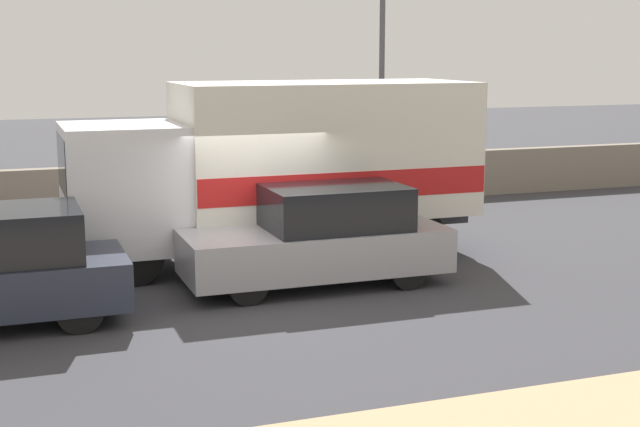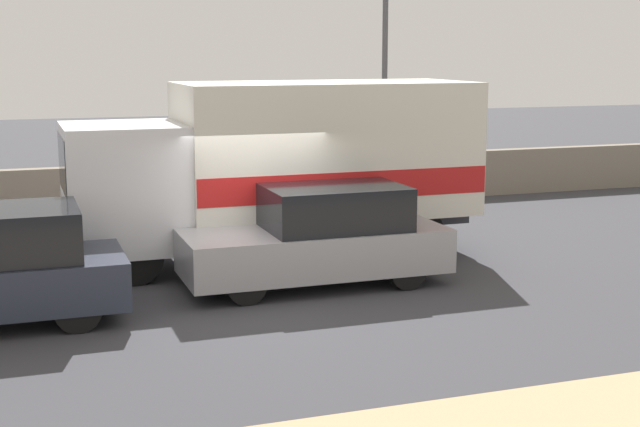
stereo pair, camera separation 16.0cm
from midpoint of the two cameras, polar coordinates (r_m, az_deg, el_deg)
The scene contains 5 objects.
ground_plane at distance 14.80m, azimuth -3.51°, elevation -4.87°, with size 80.00×80.00×0.00m, color #38383D.
stone_wall_backdrop at distance 21.80m, azimuth -9.04°, elevation 1.62°, with size 60.00×0.35×1.23m.
street_lamp at distance 22.63m, azimuth 3.78°, elevation 9.94°, with size 0.56×0.28×6.35m.
box_truck at distance 16.61m, azimuth -2.38°, elevation 3.20°, with size 7.51×2.54×3.31m.
car_hatchback at distance 14.87m, azimuth -0.23°, elevation -1.57°, with size 4.42×1.72×1.68m.
Camera 1 is at (-4.05, -13.69, 3.90)m, focal length 50.00 mm.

